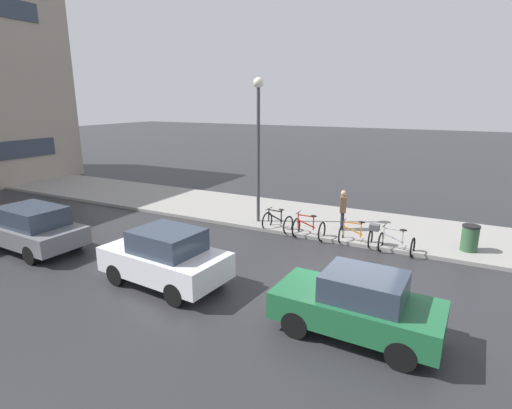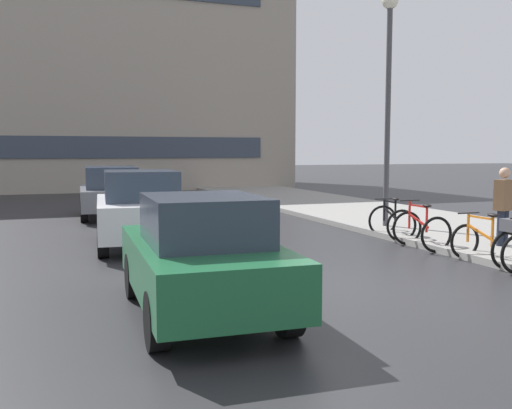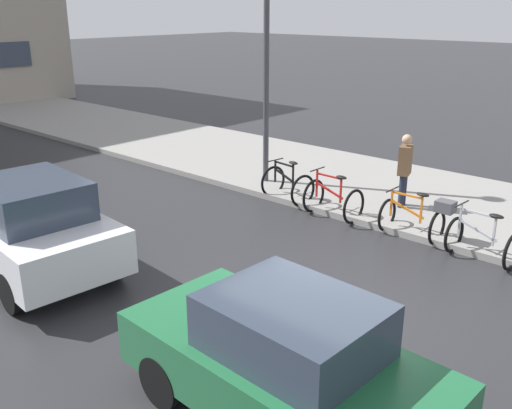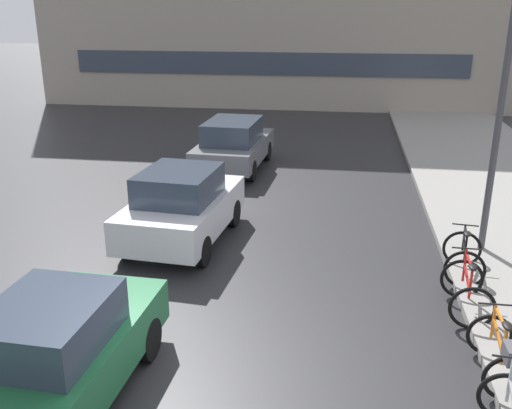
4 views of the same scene
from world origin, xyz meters
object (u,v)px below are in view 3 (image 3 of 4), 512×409
(car_green, at_px, (284,361))
(streetlamp, at_px, (267,20))
(bicycle_farthest, at_px, (287,185))
(bicycle_third, at_px, (333,199))
(pedestrian, at_px, (405,169))
(car_white, at_px, (31,227))
(bicycle_nearest, at_px, (482,241))
(bicycle_second, at_px, (419,216))

(car_green, xyz_separation_m, streetlamp, (6.53, 5.89, 3.28))
(bicycle_farthest, xyz_separation_m, streetlamp, (0.60, 1.19, 3.64))
(bicycle_third, distance_m, pedestrian, 1.73)
(car_green, bearing_deg, streetlamp, 42.04)
(bicycle_third, relative_size, streetlamp, 0.19)
(bicycle_farthest, xyz_separation_m, car_green, (-5.93, -4.70, 0.36))
(car_white, bearing_deg, pedestrian, -24.98)
(car_white, distance_m, streetlamp, 7.21)
(bicycle_third, bearing_deg, car_green, -150.26)
(car_green, height_order, pedestrian, pedestrian)
(car_green, xyz_separation_m, car_white, (0.08, 5.59, 0.06))
(bicycle_third, height_order, streetlamp, streetlamp)
(bicycle_nearest, xyz_separation_m, car_white, (-5.58, 5.59, 0.45))
(car_white, xyz_separation_m, pedestrian, (6.99, -3.25, 0.16))
(bicycle_nearest, xyz_separation_m, car_green, (-5.66, -0.00, 0.38))
(bicycle_farthest, bearing_deg, bicycle_nearest, -93.28)
(bicycle_third, relative_size, pedestrian, 0.65)
(bicycle_nearest, distance_m, bicycle_second, 1.33)
(bicycle_second, xyz_separation_m, bicycle_third, (-0.10, 1.96, -0.08))
(bicycle_farthest, bearing_deg, bicycle_second, -91.63)
(bicycle_third, xyz_separation_m, car_white, (-5.65, 2.31, 0.42))
(bicycle_third, xyz_separation_m, bicycle_farthest, (0.20, 1.42, -0.00))
(bicycle_third, distance_m, car_green, 6.62)
(car_white, bearing_deg, bicycle_third, -22.25)
(bicycle_nearest, height_order, car_white, car_white)
(bicycle_farthest, xyz_separation_m, car_white, (-5.85, 0.89, 0.42))
(bicycle_third, bearing_deg, streetlamp, 73.04)
(pedestrian, bearing_deg, streetlamp, 98.57)
(bicycle_second, relative_size, bicycle_farthest, 1.21)
(bicycle_second, height_order, bicycle_farthest, bicycle_farthest)
(car_white, bearing_deg, bicycle_second, -36.61)
(bicycle_farthest, relative_size, streetlamp, 0.19)
(bicycle_nearest, relative_size, car_white, 0.31)
(car_green, bearing_deg, bicycle_second, 12.70)
(streetlamp, bearing_deg, car_green, -137.96)
(bicycle_nearest, xyz_separation_m, streetlamp, (0.87, 5.89, 3.66))
(bicycle_nearest, height_order, pedestrian, pedestrian)
(bicycle_second, xyz_separation_m, car_white, (-5.75, 4.27, 0.34))
(bicycle_nearest, relative_size, pedestrian, 0.67)
(bicycle_second, distance_m, bicycle_farthest, 3.38)
(bicycle_second, bearing_deg, bicycle_nearest, -97.49)
(bicycle_farthest, distance_m, car_green, 7.58)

